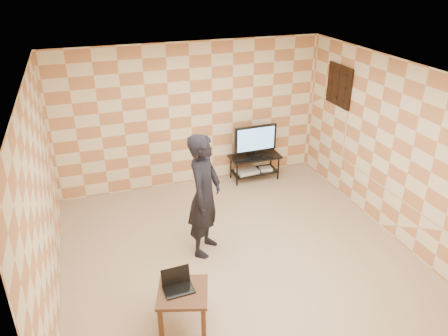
# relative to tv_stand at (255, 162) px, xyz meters

# --- Properties ---
(floor) EXTENTS (5.00, 5.00, 0.00)m
(floor) POSITION_rel_tv_stand_xyz_m (-1.18, -2.21, -0.37)
(floor) COLOR tan
(floor) RESTS_ON ground
(wall_back) EXTENTS (5.00, 0.02, 2.70)m
(wall_back) POSITION_rel_tv_stand_xyz_m (-1.18, 0.29, 0.98)
(wall_back) COLOR beige
(wall_back) RESTS_ON ground
(wall_front) EXTENTS (5.00, 0.02, 2.70)m
(wall_front) POSITION_rel_tv_stand_xyz_m (-1.18, -4.71, 0.98)
(wall_front) COLOR beige
(wall_front) RESTS_ON ground
(wall_left) EXTENTS (0.02, 5.00, 2.70)m
(wall_left) POSITION_rel_tv_stand_xyz_m (-3.68, -2.21, 0.98)
(wall_left) COLOR beige
(wall_left) RESTS_ON ground
(wall_right) EXTENTS (0.02, 5.00, 2.70)m
(wall_right) POSITION_rel_tv_stand_xyz_m (1.32, -2.21, 0.98)
(wall_right) COLOR beige
(wall_right) RESTS_ON ground
(ceiling) EXTENTS (5.00, 5.00, 0.02)m
(ceiling) POSITION_rel_tv_stand_xyz_m (-1.18, -2.21, 2.33)
(ceiling) COLOR white
(ceiling) RESTS_ON wall_back
(wall_art) EXTENTS (0.04, 0.72, 0.72)m
(wall_art) POSITION_rel_tv_stand_xyz_m (1.29, -0.66, 1.58)
(wall_art) COLOR black
(wall_art) RESTS_ON wall_right
(tv_stand) EXTENTS (0.99, 0.44, 0.50)m
(tv_stand) POSITION_rel_tv_stand_xyz_m (0.00, 0.00, 0.00)
(tv_stand) COLOR black
(tv_stand) RESTS_ON floor
(tv) EXTENTS (0.85, 0.17, 0.62)m
(tv) POSITION_rel_tv_stand_xyz_m (-0.00, -0.00, 0.48)
(tv) COLOR black
(tv) RESTS_ON tv_stand
(dvd_player) EXTENTS (0.44, 0.33, 0.07)m
(dvd_player) POSITION_rel_tv_stand_xyz_m (-0.17, -0.03, -0.16)
(dvd_player) COLOR #ACACAE
(dvd_player) RESTS_ON tv_stand
(game_console) EXTENTS (0.26, 0.20, 0.05)m
(game_console) POSITION_rel_tv_stand_xyz_m (0.22, -0.05, -0.17)
(game_console) COLOR silver
(game_console) RESTS_ON tv_stand
(side_table) EXTENTS (0.73, 0.73, 0.50)m
(side_table) POSITION_rel_tv_stand_xyz_m (-2.26, -3.29, 0.05)
(side_table) COLOR #3E2513
(side_table) RESTS_ON floor
(laptop) EXTENTS (0.35, 0.29, 0.23)m
(laptop) POSITION_rel_tv_stand_xyz_m (-2.30, -3.21, 0.19)
(laptop) COLOR black
(laptop) RESTS_ON side_table
(person) EXTENTS (0.76, 0.81, 1.87)m
(person) POSITION_rel_tv_stand_xyz_m (-1.59, -1.94, 0.57)
(person) COLOR black
(person) RESTS_ON floor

